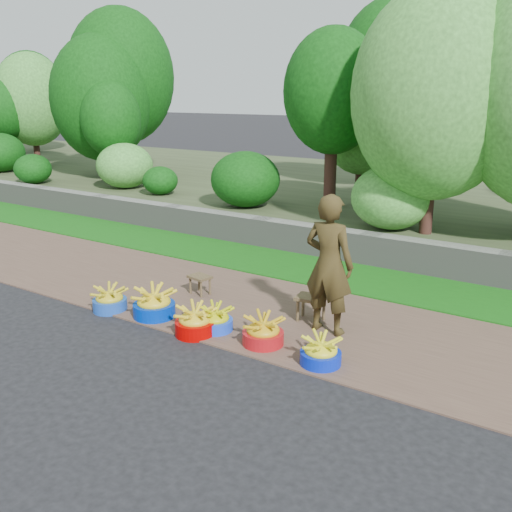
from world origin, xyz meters
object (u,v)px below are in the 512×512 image
Objects in this scene: basin_a at (110,300)px; basin_f at (321,353)px; basin_b at (154,304)px; stool_left at (200,279)px; basin_d at (215,320)px; basin_c at (195,322)px; vendor_woman at (329,265)px; basin_e at (263,333)px; stool_right at (311,301)px.

basin_f is (3.13, 0.14, -0.00)m from basin_a.
stool_left is at bearing 92.58° from basin_b.
basin_d is (0.94, 0.09, -0.04)m from basin_b.
basin_f is at bearing -3.66° from basin_d.
basin_f is at bearing 2.58° from basin_a.
basin_b reaches higher than basin_f.
basin_c is 1.11× the size of basin_d.
basin_c is (1.48, 0.02, 0.01)m from basin_a.
vendor_woman reaches higher than basin_f.
basin_a is 1.03× the size of basin_d.
basin_c reaches higher than basin_d.
stool_right is at bearing 82.77° from basin_e.
stool_right reaches higher than stool_left.
basin_b is 1.01m from stool_left.
basin_a is 3.14m from basin_f.
vendor_woman reaches higher than basin_d.
vendor_woman reaches higher than basin_a.
vendor_woman reaches higher than basin_c.
stool_left is 2.25m from vendor_woman.
basin_f is (1.52, -0.10, 0.00)m from basin_d.
vendor_woman is (2.15, -0.18, 0.64)m from stool_left.
basin_e is 1.09× the size of basin_f.
basin_b reaches higher than stool_right.
basin_c is 0.26m from basin_d.
basin_c is at bearing -8.99° from basin_b.
basin_c is (0.80, -0.13, -0.02)m from basin_b.
stool_left is at bearing 157.89° from basin_f.
stool_left is 0.21× the size of vendor_woman.
basin_e reaches higher than stool_right.
basin_c reaches higher than stool_right.
basin_a is at bearing -179.10° from basin_c.
basin_f is (2.45, -0.01, -0.03)m from basin_b.
basin_f is 1.16m from vendor_woman.
basin_d is 1.25× the size of stool_left.
vendor_woman is (0.33, -0.19, 0.60)m from stool_right.
basin_d is at bearing -132.24° from stool_right.
basin_a is 3.04m from vendor_woman.
basin_e is 1.18× the size of stool_right.
basin_c is at bearing -167.00° from basin_e.
stool_right is at bearing 49.34° from basin_c.
basin_a is 2.72m from stool_right.
stool_right is (1.82, 0.01, 0.04)m from stool_left.
basin_d is (0.14, 0.22, -0.02)m from basin_c.
basin_c is at bearing -53.39° from stool_left.
basin_a is at bearing -154.61° from stool_right.
basin_b is 0.81m from basin_c.
basin_e is at bearing 60.33° from vendor_woman.
basin_e is at bearing 2.51° from basin_b.
stool_left is at bearing 126.61° from basin_c.
basin_a reaches higher than stool_left.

